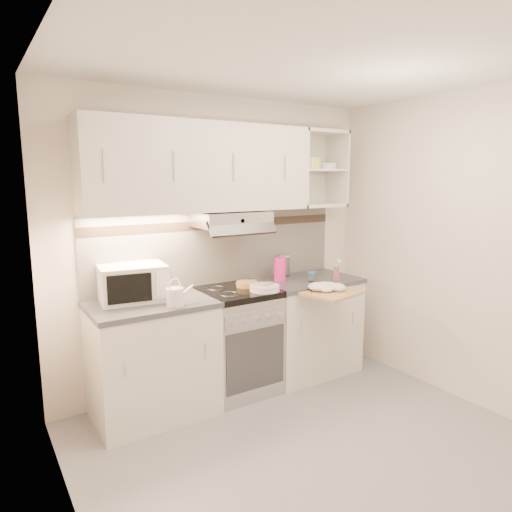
{
  "coord_description": "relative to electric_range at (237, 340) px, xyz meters",
  "views": [
    {
      "loc": [
        -1.86,
        -2.12,
        1.82
      ],
      "look_at": [
        0.09,
        0.95,
        1.19
      ],
      "focal_mm": 32.0,
      "sensor_mm": 36.0,
      "label": 1
    }
  ],
  "objects": [
    {
      "name": "base_cabinet_right",
      "position": [
        0.75,
        0.0,
        -0.02
      ],
      "size": [
        0.9,
        0.6,
        0.86
      ],
      "primitive_type": "cube",
      "color": "silver",
      "rests_on": "ground"
    },
    {
      "name": "dish_towel",
      "position": [
        0.65,
        -0.41,
        0.47
      ],
      "size": [
        0.35,
        0.32,
        0.08
      ],
      "primitive_type": null,
      "rotation": [
        0.0,
        0.0,
        0.3
      ],
      "color": "beige",
      "rests_on": "cutting_board"
    },
    {
      "name": "worktop_right",
      "position": [
        0.75,
        0.0,
        0.43
      ],
      "size": [
        0.92,
        0.62,
        0.04
      ],
      "primitive_type": "cube",
      "color": "#47474C",
      "rests_on": "base_cabinet_right"
    },
    {
      "name": "microwave",
      "position": [
        -0.84,
        0.12,
        0.59
      ],
      "size": [
        0.52,
        0.41,
        0.27
      ],
      "rotation": [
        0.0,
        0.0,
        -0.12
      ],
      "color": "silver",
      "rests_on": "worktop_left"
    },
    {
      "name": "spice_jar",
      "position": [
        0.7,
        -0.13,
        0.5
      ],
      "size": [
        0.06,
        0.06,
        0.09
      ],
      "rotation": [
        0.0,
        0.0,
        -0.4
      ],
      "color": "white",
      "rests_on": "worktop_right"
    },
    {
      "name": "room_shell",
      "position": [
        0.0,
        -0.73,
        1.18
      ],
      "size": [
        3.04,
        2.84,
        2.52
      ],
      "color": "silver",
      "rests_on": "ground"
    },
    {
      "name": "plate_stack",
      "position": [
        0.16,
        -0.17,
        0.47
      ],
      "size": [
        0.25,
        0.25,
        0.05
      ],
      "rotation": [
        0.0,
        0.0,
        -0.18
      ],
      "color": "white",
      "rests_on": "electric_range"
    },
    {
      "name": "base_cabinet_left",
      "position": [
        -0.75,
        0.0,
        -0.02
      ],
      "size": [
        0.9,
        0.6,
        0.86
      ],
      "primitive_type": "cube",
      "color": "silver",
      "rests_on": "ground"
    },
    {
      "name": "electric_range",
      "position": [
        0.0,
        0.0,
        0.0
      ],
      "size": [
        0.6,
        0.6,
        0.9
      ],
      "color": "#B7B7BC",
      "rests_on": "ground"
    },
    {
      "name": "watering_can",
      "position": [
        -0.63,
        -0.21,
        0.52
      ],
      "size": [
        0.24,
        0.14,
        0.21
      ],
      "rotation": [
        0.0,
        0.0,
        0.31
      ],
      "color": "silver",
      "rests_on": "worktop_left"
    },
    {
      "name": "spray_bottle",
      "position": [
        0.91,
        -0.22,
        0.53
      ],
      "size": [
        0.08,
        0.08,
        0.21
      ],
      "rotation": [
        0.0,
        0.0,
        -0.34
      ],
      "color": "pink",
      "rests_on": "worktop_right"
    },
    {
      "name": "bread_loaf",
      "position": [
        0.11,
        0.03,
        0.47
      ],
      "size": [
        0.18,
        0.18,
        0.04
      ],
      "primitive_type": "cylinder",
      "color": "olive",
      "rests_on": "electric_range"
    },
    {
      "name": "pink_pitcher",
      "position": [
        0.49,
        0.07,
        0.56
      ],
      "size": [
        0.11,
        0.11,
        0.21
      ],
      "rotation": [
        0.0,
        0.0,
        0.35
      ],
      "color": "#FC1F89",
      "rests_on": "worktop_right"
    },
    {
      "name": "ground",
      "position": [
        0.0,
        -1.1,
        -0.45
      ],
      "size": [
        3.0,
        3.0,
        0.0
      ],
      "primitive_type": "plane",
      "color": "#9B9A9D",
      "rests_on": "ground"
    },
    {
      "name": "glass_jar",
      "position": [
        0.63,
        0.2,
        0.55
      ],
      "size": [
        0.11,
        0.11,
        0.21
      ],
      "rotation": [
        0.0,
        0.0,
        -0.2
      ],
      "color": "silver",
      "rests_on": "worktop_right"
    },
    {
      "name": "cutting_board",
      "position": [
        0.64,
        -0.44,
        0.42
      ],
      "size": [
        0.5,
        0.47,
        0.02
      ],
      "primitive_type": "cube",
      "rotation": [
        0.0,
        0.0,
        0.2
      ],
      "color": "#AC7D4D",
      "rests_on": "base_cabinet_right"
    },
    {
      "name": "worktop_left",
      "position": [
        -0.75,
        0.0,
        0.43
      ],
      "size": [
        0.92,
        0.62,
        0.04
      ],
      "primitive_type": "cube",
      "color": "#47474C",
      "rests_on": "base_cabinet_left"
    }
  ]
}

